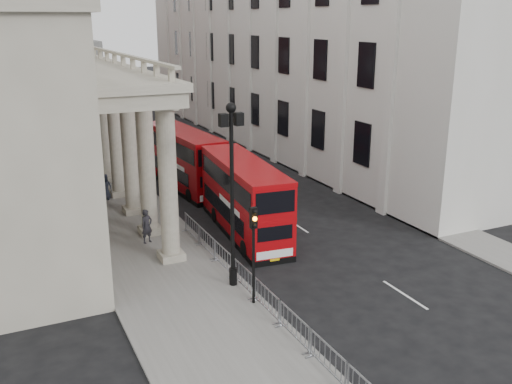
% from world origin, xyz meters
% --- Properties ---
extents(ground, '(260.00, 260.00, 0.00)m').
position_xyz_m(ground, '(0.00, 0.00, 0.00)').
color(ground, black).
rests_on(ground, ground).
extents(sidewalk_west, '(6.00, 140.00, 0.12)m').
position_xyz_m(sidewalk_west, '(-3.00, 30.00, 0.06)').
color(sidewalk_west, slate).
rests_on(sidewalk_west, ground).
extents(sidewalk_east, '(3.00, 140.00, 0.12)m').
position_xyz_m(sidewalk_east, '(13.50, 30.00, 0.06)').
color(sidewalk_east, slate).
rests_on(sidewalk_east, ground).
extents(kerb, '(0.20, 140.00, 0.14)m').
position_xyz_m(kerb, '(-0.05, 30.00, 0.07)').
color(kerb, slate).
rests_on(kerb, ground).
extents(east_building, '(8.00, 55.00, 25.00)m').
position_xyz_m(east_building, '(16.00, 32.00, 12.50)').
color(east_building, beige).
rests_on(east_building, ground).
extents(lamp_post_south, '(1.05, 0.44, 8.32)m').
position_xyz_m(lamp_post_south, '(-0.60, 4.00, 4.91)').
color(lamp_post_south, black).
rests_on(lamp_post_south, sidewalk_west).
extents(lamp_post_mid, '(1.05, 0.44, 8.32)m').
position_xyz_m(lamp_post_mid, '(-0.60, 20.00, 4.91)').
color(lamp_post_mid, black).
rests_on(lamp_post_mid, sidewalk_west).
extents(lamp_post_north, '(1.05, 0.44, 8.32)m').
position_xyz_m(lamp_post_north, '(-0.60, 36.00, 4.91)').
color(lamp_post_north, black).
rests_on(lamp_post_north, sidewalk_west).
extents(traffic_light, '(0.28, 0.33, 4.30)m').
position_xyz_m(traffic_light, '(-0.50, 1.98, 3.11)').
color(traffic_light, black).
rests_on(traffic_light, sidewalk_west).
extents(crowd_barriers, '(0.50, 18.75, 1.10)m').
position_xyz_m(crowd_barriers, '(-0.35, 2.23, 0.67)').
color(crowd_barriers, gray).
rests_on(crowd_barriers, sidewalk_west).
extents(bus_near, '(3.27, 9.88, 4.18)m').
position_xyz_m(bus_near, '(2.67, 10.10, 2.19)').
color(bus_near, '#A2070C').
rests_on(bus_near, ground).
extents(bus_far, '(2.99, 9.83, 4.19)m').
position_xyz_m(bus_far, '(2.56, 20.32, 2.19)').
color(bus_far, maroon).
rests_on(bus_far, ground).
extents(pedestrian_a, '(0.81, 0.68, 1.88)m').
position_xyz_m(pedestrian_a, '(-2.81, 10.68, 1.06)').
color(pedestrian_a, '#222127').
rests_on(pedestrian_a, sidewalk_west).
extents(pedestrian_b, '(0.99, 0.85, 1.76)m').
position_xyz_m(pedestrian_b, '(-4.84, 19.54, 1.00)').
color(pedestrian_b, black).
rests_on(pedestrian_b, sidewalk_west).
extents(pedestrian_c, '(1.00, 0.82, 1.76)m').
position_xyz_m(pedestrian_c, '(-3.32, 19.47, 1.00)').
color(pedestrian_c, black).
rests_on(pedestrian_c, sidewalk_west).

